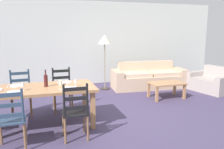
{
  "coord_description": "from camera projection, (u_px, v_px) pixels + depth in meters",
  "views": [
    {
      "loc": [
        -1.44,
        -4.41,
        1.77
      ],
      "look_at": [
        0.2,
        0.75,
        0.75
      ],
      "focal_mm": 37.65,
      "sensor_mm": 36.0,
      "label": 1
    }
  ],
  "objects": [
    {
      "name": "standing_lamp",
      "position": [
        105.0,
        43.0,
        6.92
      ],
      "size": [
        0.4,
        0.4,
        1.64
      ],
      "color": "#332D28",
      "rests_on": "ground_plane"
    },
    {
      "name": "fork_far_left",
      "position": [
        8.0,
        86.0,
        4.32
      ],
      "size": [
        0.02,
        0.17,
        0.01
      ],
      "primitive_type": "cube",
      "rotation": [
        0.0,
        0.0,
        -0.05
      ],
      "color": "silver",
      "rests_on": "dining_table"
    },
    {
      "name": "wine_glass_near_right",
      "position": [
        75.0,
        81.0,
        4.3
      ],
      "size": [
        0.06,
        0.06,
        0.16
      ],
      "color": "white",
      "rests_on": "dining_table"
    },
    {
      "name": "dining_table",
      "position": [
        42.0,
        92.0,
        4.28
      ],
      "size": [
        1.9,
        0.96,
        0.75
      ],
      "color": "#AF7C51",
      "rests_on": "ground_plane"
    },
    {
      "name": "dinner_plate_far_left",
      "position": [
        17.0,
        86.0,
        4.37
      ],
      "size": [
        0.24,
        0.24,
        0.02
      ],
      "primitive_type": "cylinder",
      "color": "white",
      "rests_on": "dining_table"
    },
    {
      "name": "wine_bottle",
      "position": [
        46.0,
        80.0,
        4.3
      ],
      "size": [
        0.07,
        0.07,
        0.32
      ],
      "color": "#471919",
      "rests_on": "dining_table"
    },
    {
      "name": "dining_chair_near_right",
      "position": [
        75.0,
        112.0,
        3.79
      ],
      "size": [
        0.43,
        0.41,
        0.96
      ],
      "color": "black",
      "rests_on": "ground_plane"
    },
    {
      "name": "fork_near_left",
      "position": [
        5.0,
        93.0,
        3.86
      ],
      "size": [
        0.03,
        0.17,
        0.01
      ],
      "primitive_type": "cube",
      "rotation": [
        0.0,
        0.0,
        0.06
      ],
      "color": "silver",
      "rests_on": "dining_table"
    },
    {
      "name": "dinner_plate_near_left",
      "position": [
        14.0,
        92.0,
        3.9
      ],
      "size": [
        0.24,
        0.24,
        0.02
      ],
      "primitive_type": "cylinder",
      "color": "white",
      "rests_on": "dining_table"
    },
    {
      "name": "wall_far",
      "position": [
        83.0,
        43.0,
        7.72
      ],
      "size": [
        9.6,
        0.16,
        2.7
      ],
      "primitive_type": "cube",
      "color": "silver",
      "rests_on": "ground_plane"
    },
    {
      "name": "fork_far_right",
      "position": [
        58.0,
        83.0,
        4.59
      ],
      "size": [
        0.02,
        0.17,
        0.01
      ],
      "primitive_type": "cube",
      "rotation": [
        0.0,
        0.0,
        -0.02
      ],
      "color": "silver",
      "rests_on": "dining_table"
    },
    {
      "name": "ground_plane",
      "position": [
        114.0,
        117.0,
        4.89
      ],
      "size": [
        9.6,
        9.6,
        0.02
      ],
      "primitive_type": "cube",
      "color": "#433957"
    },
    {
      "name": "dining_chair_near_left",
      "position": [
        11.0,
        119.0,
        3.46
      ],
      "size": [
        0.43,
        0.41,
        0.96
      ],
      "color": "#30435C",
      "rests_on": "ground_plane"
    },
    {
      "name": "dining_chair_far_right",
      "position": [
        62.0,
        90.0,
        5.19
      ],
      "size": [
        0.42,
        0.4,
        0.96
      ],
      "color": "black",
      "rests_on": "ground_plane"
    },
    {
      "name": "fork_near_right",
      "position": [
        60.0,
        89.0,
        4.12
      ],
      "size": [
        0.02,
        0.17,
        0.01
      ],
      "primitive_type": "cube",
      "rotation": [
        0.0,
        0.0,
        0.03
      ],
      "color": "silver",
      "rests_on": "dining_table"
    },
    {
      "name": "dining_chair_far_left",
      "position": [
        21.0,
        93.0,
        4.9
      ],
      "size": [
        0.45,
        0.43,
        0.96
      ],
      "color": "#2A3F55",
      "rests_on": "ground_plane"
    },
    {
      "name": "dinner_plate_far_right",
      "position": [
        66.0,
        82.0,
        4.64
      ],
      "size": [
        0.24,
        0.24,
        0.02
      ],
      "primitive_type": "cylinder",
      "color": "white",
      "rests_on": "dining_table"
    },
    {
      "name": "coffee_table",
      "position": [
        167.0,
        85.0,
        6.18
      ],
      "size": [
        0.9,
        0.56,
        0.42
      ],
      "color": "#AF7C51",
      "rests_on": "ground_plane"
    },
    {
      "name": "armchair_upholstered",
      "position": [
        212.0,
        82.0,
        6.95
      ],
      "size": [
        1.05,
        1.32,
        0.72
      ],
      "color": "#AA9D97",
      "rests_on": "ground_plane"
    },
    {
      "name": "wine_glass_near_left",
      "position": [
        22.0,
        84.0,
        4.01
      ],
      "size": [
        0.06,
        0.06,
        0.16
      ],
      "color": "white",
      "rests_on": "dining_table"
    },
    {
      "name": "couch",
      "position": [
        148.0,
        78.0,
        7.35
      ],
      "size": [
        2.34,
        0.98,
        0.8
      ],
      "color": "#CDAB8C",
      "rests_on": "ground_plane"
    },
    {
      "name": "dinner_plate_near_right",
      "position": [
        69.0,
        88.0,
        4.17
      ],
      "size": [
        0.24,
        0.24,
        0.02
      ],
      "primitive_type": "cylinder",
      "color": "white",
      "rests_on": "dining_table"
    },
    {
      "name": "coffee_cup_primary",
      "position": [
        61.0,
        83.0,
        4.43
      ],
      "size": [
        0.07,
        0.07,
        0.09
      ],
      "primitive_type": "cylinder",
      "color": "beige",
      "rests_on": "dining_table"
    }
  ]
}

